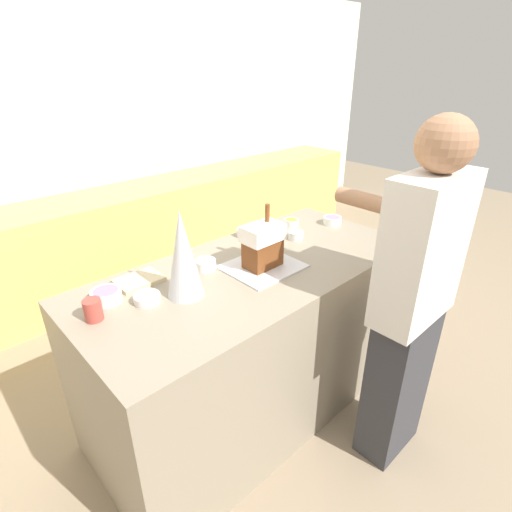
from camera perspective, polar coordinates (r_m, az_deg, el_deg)
The scene contains 17 objects.
ground_plane at distance 2.65m, azimuth -0.32°, elevation -20.04°, with size 12.00×12.00×0.00m, color gray.
wall_back at distance 3.85m, azimuth -24.57°, elevation 14.73°, with size 8.00×0.05×2.60m.
back_cabinet_block at distance 3.79m, azimuth -20.48°, elevation 1.59°, with size 6.00×0.60×0.89m.
kitchen_island at distance 2.33m, azimuth -0.34°, elevation -11.97°, with size 1.85×0.84×0.95m.
baking_tray at distance 2.08m, azimuth 0.94°, elevation -1.50°, with size 0.37×0.33×0.01m.
gingerbread_house at distance 2.02m, azimuth 0.97°, elevation 1.65°, with size 0.21×0.14×0.32m.
decorative_tree at distance 1.77m, azimuth -10.42°, elevation 0.22°, with size 0.17×0.17×0.41m.
candy_bowl_beside_tree at distance 2.06m, azimuth -7.20°, elevation -1.16°, with size 0.10×0.10×0.05m.
candy_bowl_near_tray_left at distance 2.41m, azimuth 5.70°, elevation 3.02°, with size 0.09×0.09×0.05m.
candy_bowl_near_tray_right at distance 1.90m, azimuth -20.61°, elevation -5.27°, with size 0.13×0.13×0.05m.
candy_bowl_far_left at distance 2.45m, azimuth -1.57°, elevation 3.45°, with size 0.11×0.11×0.04m.
candy_bowl_center_rear at distance 2.60m, azimuth 5.06°, elevation 4.79°, with size 0.09×0.09×0.05m.
candy_bowl_behind_tray at distance 2.67m, azimuth 10.85°, elevation 5.06°, with size 0.12×0.12×0.05m.
candy_bowl_far_right at distance 1.84m, azimuth -15.29°, elevation -5.82°, with size 0.12×0.12×0.04m.
cookbook at distance 2.02m, azimuth -16.39°, elevation -3.34°, with size 0.21×0.16×0.02m.
mug at distance 1.78m, azimuth -22.26°, elevation -7.14°, with size 0.07×0.07×0.09m.
person at distance 1.99m, azimuth 21.31°, elevation -6.49°, with size 0.46×0.57×1.74m.
Camera 1 is at (-1.25, -1.35, 1.91)m, focal length 28.00 mm.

